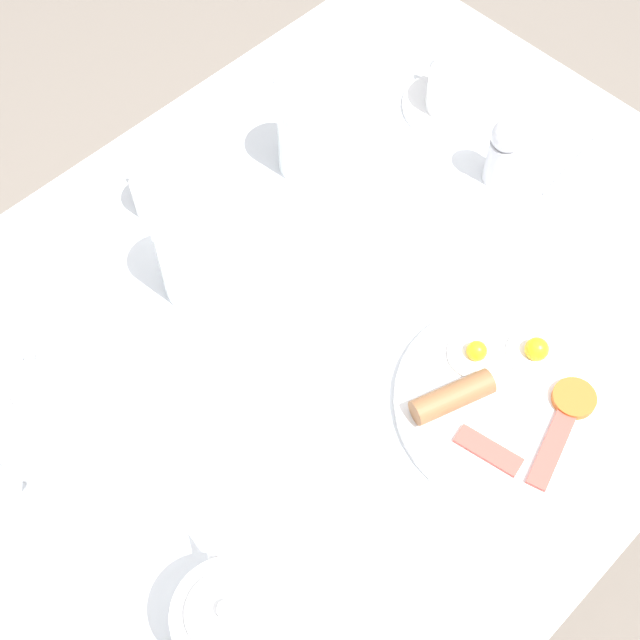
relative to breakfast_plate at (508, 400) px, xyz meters
The scene contains 15 objects.
ground_plane 0.77m from the breakfast_plate, 20.22° to the left, with size 8.00×8.00×0.00m, color #70665B.
table 0.26m from the breakfast_plate, 20.22° to the left, with size 0.88×1.21×0.72m.
breakfast_plate is the anchor object (origin of this frame).
teapot_near 0.55m from the breakfast_plate, 50.14° to the left, with size 0.17×0.13×0.12m.
teapot_far 0.42m from the breakfast_plate, 86.20° to the left, with size 0.18×0.11×0.12m.
teacup_with_saucer_left 0.49m from the breakfast_plate, 41.17° to the right, with size 0.15×0.15×0.07m.
teacup_with_saucer_right 0.63m from the breakfast_plate, 30.27° to the left, with size 0.15×0.15×0.07m.
water_glass_tall 0.43m from the breakfast_plate, 21.72° to the left, with size 0.08×0.08×0.13m.
water_glass_short 0.45m from the breakfast_plate, 11.96° to the right, with size 0.08×0.08×0.12m.
creamer_jug 0.54m from the breakfast_plate, 11.27° to the left, with size 0.09×0.07×0.05m.
salt_grinder 0.36m from the breakfast_plate, 49.42° to the right, with size 0.05×0.05×0.11m.
napkin_folded 0.39m from the breakfast_plate, 72.29° to the right, with size 0.13×0.17×0.01m.
fork_by_plate 0.29m from the breakfast_plate, 45.73° to the left, with size 0.14×0.09×0.00m.
knife_by_plate 0.32m from the breakfast_plate, ahead, with size 0.12×0.17×0.00m.
spoon_for_tea 0.59m from the breakfast_plate, 23.21° to the right, with size 0.12×0.13×0.00m.
Camera 1 is at (-0.41, 0.41, 1.69)m, focal length 50.00 mm.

